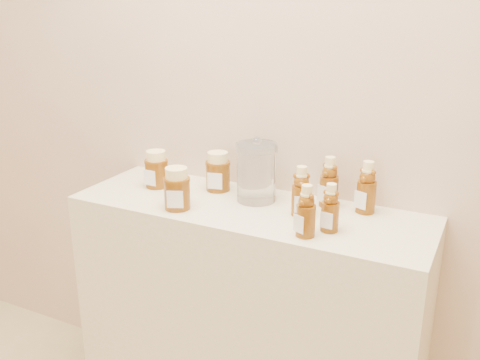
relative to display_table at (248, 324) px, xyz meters
The scene contains 11 objects.
wall_back 0.92m from the display_table, 90.00° to the left, with size 3.50×0.02×2.70m, color tan.
display_table is the anchor object (origin of this frame).
bear_bottle_back_left 0.57m from the display_table, ahead, with size 0.06×0.06×0.18m, color #5E2E07, non-canonical shape.
bear_bottle_back_mid 0.61m from the display_table, 28.77° to the left, with size 0.06×0.06×0.19m, color #5E2E07, non-canonical shape.
bear_bottle_back_right 0.66m from the display_table, 19.68° to the left, with size 0.07×0.07×0.19m, color #5E2E07, non-canonical shape.
bear_bottle_front_left 0.61m from the display_table, 27.85° to the right, with size 0.06×0.06×0.18m, color #5E2E07, non-canonical shape.
bear_bottle_front_right 0.61m from the display_table, 12.25° to the right, with size 0.06×0.06×0.17m, color #5E2E07, non-canonical shape.
honey_jar_left 0.64m from the display_table, behind, with size 0.09×0.09×0.13m, color #5E2E07, non-canonical shape.
honey_jar_back 0.56m from the display_table, 149.34° to the left, with size 0.09×0.09×0.14m, color #5E2E07, non-canonical shape.
honey_jar_front 0.57m from the display_table, 149.98° to the right, with size 0.09×0.09×0.14m, color #5E2E07, non-canonical shape.
glass_canister 0.56m from the display_table, 91.84° to the left, with size 0.14×0.14×0.22m, color white, non-canonical shape.
Camera 1 is at (0.71, 0.07, 1.55)m, focal length 40.00 mm.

